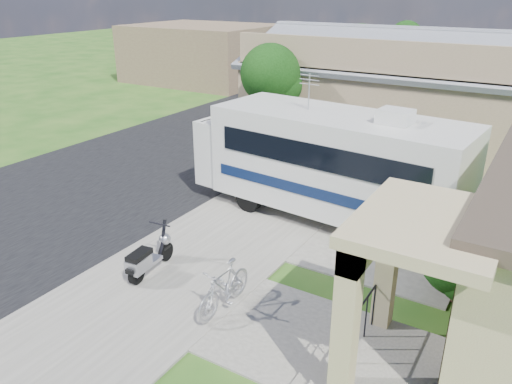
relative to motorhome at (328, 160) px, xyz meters
The scene contains 18 objects.
ground 5.03m from the motorhome, 98.63° to the right, with size 120.00×120.00×0.00m, color #1C4913.
street_slab 9.97m from the motorhome, 146.80° to the left, with size 9.00×80.00×0.02m, color black.
sidewalk_slab 5.91m from the motorhome, 107.60° to the left, with size 4.00×80.00×0.06m, color #64615A.
driveway_slab 1.98m from the motorhome, ahead, with size 7.00×6.00×0.05m, color #64615A.
walk_slab 6.34m from the motorhome, 67.81° to the right, with size 4.00×3.00×0.05m, color #64615A.
warehouse 9.36m from the motorhome, 94.31° to the left, with size 12.50×8.40×5.04m.
distant_bldg_far 24.80m from the motorhome, 135.55° to the left, with size 10.00×8.00×4.00m, color brown.
distant_bldg_near 33.30m from the motorhome, 118.13° to the left, with size 8.00×7.00×3.20m, color #857053.
street_tree_a 6.40m from the motorhome, 134.89° to the left, with size 2.44×2.40×4.58m.
street_tree_b 15.16m from the motorhome, 106.98° to the left, with size 2.44×2.40×4.73m.
street_tree_c 23.86m from the motorhome, 100.64° to the left, with size 2.44×2.40×4.42m.
motorhome is the anchor object (origin of this frame).
shrub 5.15m from the motorhome, 30.57° to the right, with size 1.88×1.79×2.30m.
scooter 6.03m from the motorhome, 112.74° to the right, with size 0.63×1.73×1.14m.
bicycle 5.79m from the motorhome, 88.61° to the right, with size 0.51×1.82×1.09m, color #A2A2A9.
pickup_truck 10.87m from the motorhome, 127.18° to the left, with size 2.82×6.12×1.70m, color silver.
van 16.78m from the motorhome, 115.17° to the left, with size 2.48×6.11×1.77m, color silver.
garden_hose 5.81m from the motorhome, 60.87° to the right, with size 0.35×0.35×0.16m, color #165E12.
Camera 1 is at (6.19, -8.46, 6.62)m, focal length 35.00 mm.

